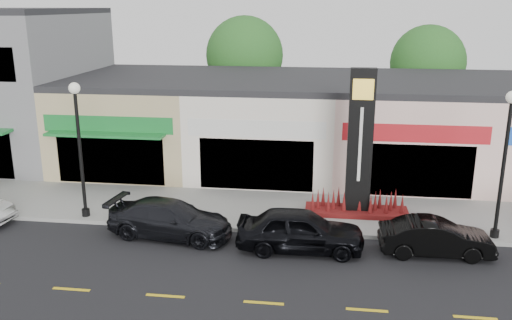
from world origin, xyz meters
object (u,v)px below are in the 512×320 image
Objects in this scene: lamp_west_near at (79,137)px; car_black_conv at (436,238)px; lamp_east_near at (505,151)px; pylon_sign at (359,165)px; car_black_sedan at (300,230)px; car_dark_sedan at (170,219)px.

lamp_west_near reaches higher than car_black_conv.
lamp_east_near is 1.41× the size of car_black_conv.
pylon_sign reaches higher than car_black_conv.
lamp_east_near is at bearing -60.14° from car_black_conv.
car_black_conv is at bearing -87.98° from car_black_sedan.
lamp_east_near reaches higher than car_black_conv.
lamp_west_near is 1.21× the size of car_black_sedan.
pylon_sign is 1.54× the size of car_black_conv.
lamp_west_near is 13.96m from car_black_conv.
car_black_conv is (4.73, 0.26, -0.13)m from car_black_sedan.
car_black_sedan is at bearing -88.84° from car_dark_sedan.
lamp_east_near is 0.91× the size of pylon_sign.
car_black_sedan is at bearing -121.91° from pylon_sign.
car_black_sedan is at bearing -11.13° from lamp_west_near.
car_dark_sedan is (-7.09, -2.86, -1.58)m from pylon_sign.
lamp_west_near is 1.41× the size of car_black_conv.
lamp_east_near is at bearing -76.66° from car_dark_sedan.
pylon_sign is 4.41m from car_black_conv.
lamp_east_near is at bearing -18.75° from pylon_sign.
car_black_sedan is (-7.14, -1.74, -2.71)m from lamp_east_near.
car_dark_sedan is (-12.09, -1.16, -2.79)m from lamp_east_near.
lamp_west_near is 11.19m from pylon_sign.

